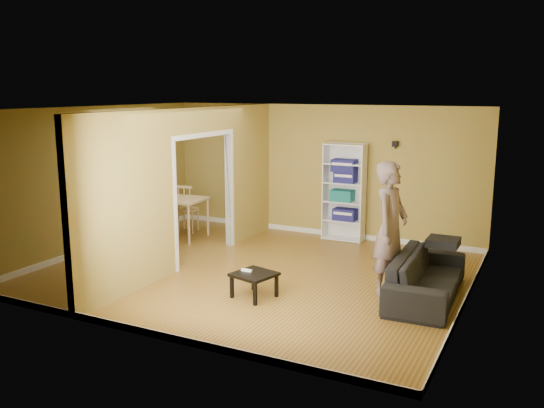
{
  "coord_description": "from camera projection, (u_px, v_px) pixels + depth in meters",
  "views": [
    {
      "loc": [
        4.19,
        -7.82,
        2.9
      ],
      "look_at": [
        0.2,
        0.2,
        1.1
      ],
      "focal_mm": 38.0,
      "sensor_mm": 36.0,
      "label": 1
    }
  ],
  "objects": [
    {
      "name": "paper_box_navy_b",
      "position": [
        345.0,
        177.0,
        11.01
      ],
      "size": [
        0.41,
        0.27,
        0.21
      ],
      "primitive_type": "cube",
      "color": "navy",
      "rests_on": "bookshelf"
    },
    {
      "name": "chair_near",
      "position": [
        156.0,
        219.0,
        10.77
      ],
      "size": [
        0.6,
        0.6,
        1.01
      ],
      "primitive_type": null,
      "rotation": [
        0.0,
        0.0,
        -0.38
      ],
      "color": "tan",
      "rests_on": "ground"
    },
    {
      "name": "chair_left",
      "position": [
        142.0,
        211.0,
        11.81
      ],
      "size": [
        0.44,
        0.44,
        0.87
      ],
      "primitive_type": null,
      "rotation": [
        0.0,
        0.0,
        -1.47
      ],
      "color": "tan",
      "rests_on": "ground"
    },
    {
      "name": "bookshelf",
      "position": [
        345.0,
        192.0,
        11.11
      ],
      "size": [
        0.79,
        0.35,
        1.88
      ],
      "color": "white",
      "rests_on": "ground"
    },
    {
      "name": "paper_box_navy_a",
      "position": [
        345.0,
        214.0,
        11.15
      ],
      "size": [
        0.44,
        0.28,
        0.22
      ],
      "primitive_type": "cube",
      "color": "navy",
      "rests_on": "bookshelf"
    },
    {
      "name": "sofa",
      "position": [
        427.0,
        270.0,
        8.06
      ],
      "size": [
        2.16,
        0.99,
        0.81
      ],
      "primitive_type": "imported",
      "rotation": [
        0.0,
        0.0,
        1.61
      ],
      "color": "black",
      "rests_on": "ground"
    },
    {
      "name": "game_controller",
      "position": [
        247.0,
        270.0,
        8.15
      ],
      "size": [
        0.16,
        0.04,
        0.03
      ],
      "primitive_type": "cube",
      "color": "white",
      "rests_on": "coffee_table"
    },
    {
      "name": "chair_far",
      "position": [
        188.0,
        208.0,
        11.84
      ],
      "size": [
        0.54,
        0.54,
        0.99
      ],
      "primitive_type": null,
      "rotation": [
        0.0,
        0.0,
        3.36
      ],
      "color": "tan",
      "rests_on": "ground"
    },
    {
      "name": "paper_box_teal",
      "position": [
        342.0,
        195.0,
        11.1
      ],
      "size": [
        0.43,
        0.28,
        0.22
      ],
      "primitive_type": "cube",
      "color": "#279070",
      "rests_on": "bookshelf"
    },
    {
      "name": "person",
      "position": [
        391.0,
        217.0,
        8.14
      ],
      "size": [
        0.88,
        0.73,
        2.24
      ],
      "primitive_type": "imported",
      "rotation": [
        0.0,
        0.0,
        1.45
      ],
      "color": "slate",
      "rests_on": "ground"
    },
    {
      "name": "room_shell",
      "position": [
        255.0,
        193.0,
        9.01
      ],
      "size": [
        6.5,
        6.5,
        6.5
      ],
      "color": "olive",
      "rests_on": "ground"
    },
    {
      "name": "partition",
      "position": [
        191.0,
        187.0,
        9.54
      ],
      "size": [
        0.22,
        5.5,
        2.6
      ],
      "primitive_type": null,
      "color": "#AB8336",
      "rests_on": "ground"
    },
    {
      "name": "wall_speaker",
      "position": [
        395.0,
        144.0,
        10.6
      ],
      "size": [
        0.1,
        0.1,
        0.1
      ],
      "primitive_type": "cube",
      "color": "black",
      "rests_on": "room_shell"
    },
    {
      "name": "dining_table",
      "position": [
        173.0,
        202.0,
        11.34
      ],
      "size": [
        1.27,
        0.84,
        0.79
      ],
      "rotation": [
        0.0,
        0.0,
        0.06
      ],
      "color": "tan",
      "rests_on": "ground"
    },
    {
      "name": "coffee_table",
      "position": [
        254.0,
        277.0,
        8.09
      ],
      "size": [
        0.54,
        0.54,
        0.36
      ],
      "rotation": [
        0.0,
        0.0,
        -0.26
      ],
      "color": "black",
      "rests_on": "ground"
    },
    {
      "name": "paper_box_navy_c",
      "position": [
        344.0,
        164.0,
        10.97
      ],
      "size": [
        0.46,
        0.3,
        0.23
      ],
      "primitive_type": "cube",
      "color": "navy",
      "rests_on": "bookshelf"
    }
  ]
}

